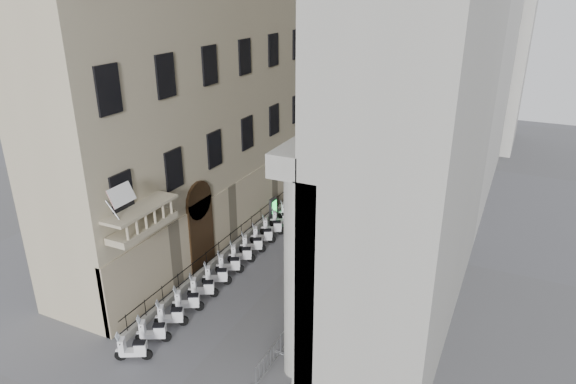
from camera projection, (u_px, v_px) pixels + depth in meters
name	position (u px, v px, depth m)	size (l,w,h in m)	color
iron_fence	(258.00, 228.00, 36.79)	(0.30, 28.00, 1.40)	black
blue_awning	(402.00, 208.00, 40.13)	(1.60, 3.00, 3.00)	navy
flag	(140.00, 333.00, 25.80)	(1.00, 1.40, 8.20)	#9E0C11
scooter_0	(135.00, 359.00, 24.00)	(0.56, 1.40, 1.50)	white
scooter_1	(154.00, 342.00, 25.19)	(0.56, 1.40, 1.50)	white
scooter_2	(172.00, 325.00, 26.38)	(0.56, 1.40, 1.50)	white
scooter_3	(189.00, 311.00, 27.57)	(0.56, 1.40, 1.50)	white
scooter_4	(204.00, 297.00, 28.77)	(0.56, 1.40, 1.50)	white
scooter_5	(217.00, 285.00, 29.96)	(0.56, 1.40, 1.50)	white
scooter_6	(230.00, 273.00, 31.15)	(0.56, 1.40, 1.50)	white
scooter_7	(242.00, 262.00, 32.34)	(0.56, 1.40, 1.50)	white
scooter_8	(253.00, 252.00, 33.53)	(0.56, 1.40, 1.50)	white
scooter_9	(263.00, 243.00, 34.73)	(0.56, 1.40, 1.50)	white
scooter_10	(273.00, 234.00, 35.92)	(0.56, 1.40, 1.50)	white
scooter_11	(282.00, 226.00, 37.11)	(0.56, 1.40, 1.50)	white
scooter_12	(290.00, 219.00, 38.30)	(0.56, 1.40, 1.50)	white
scooter_13	(298.00, 212.00, 39.49)	(0.56, 1.40, 1.50)	white
scooter_14	(305.00, 205.00, 40.68)	(0.56, 1.40, 1.50)	white
barrier_0	(269.00, 370.00, 23.35)	(0.60, 2.40, 1.10)	#AEB0B6
barrier_1	(292.00, 338.00, 25.44)	(0.60, 2.40, 1.10)	#AEB0B6
barrier_2	(312.00, 311.00, 27.53)	(0.60, 2.40, 1.10)	#AEB0B6
barrier_3	(329.00, 288.00, 29.62)	(0.60, 2.40, 1.10)	#AEB0B6
barrier_4	(343.00, 268.00, 31.71)	(0.60, 2.40, 1.10)	#AEB0B6
barrier_5	(356.00, 250.00, 33.80)	(0.60, 2.40, 1.10)	#AEB0B6
security_tent	(314.00, 171.00, 41.08)	(3.53, 3.53, 2.87)	white
street_lamp	(320.00, 124.00, 42.94)	(2.90, 0.57, 8.95)	#919398
info_kiosk	(273.00, 209.00, 37.92)	(0.29, 0.80, 1.68)	black
pedestrian_a	(367.00, 176.00, 44.33)	(0.60, 0.39, 1.65)	black
pedestrian_b	(368.00, 189.00, 41.64)	(0.78, 0.61, 1.61)	black
pedestrian_c	(387.00, 154.00, 49.65)	(0.98, 0.64, 2.00)	black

